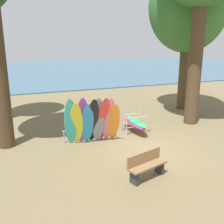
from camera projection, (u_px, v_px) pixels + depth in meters
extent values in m
plane|color=brown|center=(140.00, 147.00, 10.59)|extent=(80.00, 80.00, 0.00)
cube|color=#38607A|center=(44.00, 70.00, 38.33)|extent=(80.00, 36.00, 0.10)
cylinder|color=#4C3823|center=(196.00, 56.00, 12.83)|extent=(0.69, 0.69, 7.00)
cylinder|color=#4C3823|center=(183.00, 72.00, 16.07)|extent=(0.56, 0.56, 4.72)
ellipsoid|color=#387033|center=(188.00, 6.00, 15.05)|extent=(4.63, 4.63, 5.33)
ellipsoid|color=#38B2AD|center=(71.00, 122.00, 10.41)|extent=(0.66, 0.85, 2.11)
ellipsoid|color=yellow|center=(76.00, 124.00, 10.50)|extent=(0.68, 0.89, 1.93)
ellipsoid|color=purple|center=(82.00, 121.00, 10.54)|extent=(0.56, 0.78, 2.11)
ellipsoid|color=#2D8ED1|center=(87.00, 124.00, 10.65)|extent=(0.59, 0.74, 1.84)
ellipsoid|color=black|center=(93.00, 121.00, 10.69)|extent=(0.61, 0.93, 2.04)
ellipsoid|color=gray|center=(98.00, 120.00, 10.75)|extent=(0.65, 0.81, 2.06)
ellipsoid|color=red|center=(103.00, 120.00, 10.82)|extent=(0.56, 0.98, 2.06)
ellipsoid|color=pink|center=(109.00, 119.00, 10.89)|extent=(0.60, 0.91, 2.03)
ellipsoid|color=orange|center=(114.00, 122.00, 10.99)|extent=(0.67, 0.88, 1.78)
cylinder|color=#9EA0A5|center=(64.00, 137.00, 10.92)|extent=(0.04, 0.04, 0.55)
cylinder|color=#9EA0A5|center=(116.00, 133.00, 11.45)|extent=(0.04, 0.04, 0.55)
cylinder|color=#9EA0A5|center=(91.00, 129.00, 11.11)|extent=(2.43, 0.37, 0.04)
cylinder|color=#9EA0A5|center=(127.00, 122.00, 11.78)|extent=(0.05, 0.05, 1.25)
cylinder|color=#9EA0A5|center=(148.00, 120.00, 12.17)|extent=(0.05, 0.05, 1.25)
cylinder|color=#9EA0A5|center=(121.00, 119.00, 12.32)|extent=(0.05, 0.05, 1.25)
cylinder|color=#9EA0A5|center=(142.00, 116.00, 12.71)|extent=(0.05, 0.05, 1.25)
cylinder|color=#9EA0A5|center=(137.00, 127.00, 12.05)|extent=(1.10, 0.04, 0.04)
cylinder|color=#9EA0A5|center=(137.00, 117.00, 11.93)|extent=(1.10, 0.04, 0.04)
cylinder|color=#9EA0A5|center=(132.00, 123.00, 12.58)|extent=(1.10, 0.04, 0.04)
cylinder|color=#9EA0A5|center=(132.00, 114.00, 12.46)|extent=(1.10, 0.04, 0.04)
ellipsoid|color=red|center=(134.00, 124.00, 12.29)|extent=(0.54, 2.11, 0.06)
ellipsoid|color=purple|center=(135.00, 123.00, 12.29)|extent=(0.66, 2.13, 0.06)
ellipsoid|color=#339E56|center=(136.00, 121.00, 12.29)|extent=(0.56, 2.11, 0.06)
cube|color=#2D2D33|center=(134.00, 178.00, 7.81)|extent=(0.19, 0.34, 0.42)
cube|color=#2D2D33|center=(160.00, 167.00, 8.47)|extent=(0.19, 0.34, 0.42)
cube|color=olive|center=(148.00, 166.00, 8.08)|extent=(1.46, 0.78, 0.06)
cube|color=olive|center=(144.00, 157.00, 8.16)|extent=(1.36, 0.45, 0.36)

